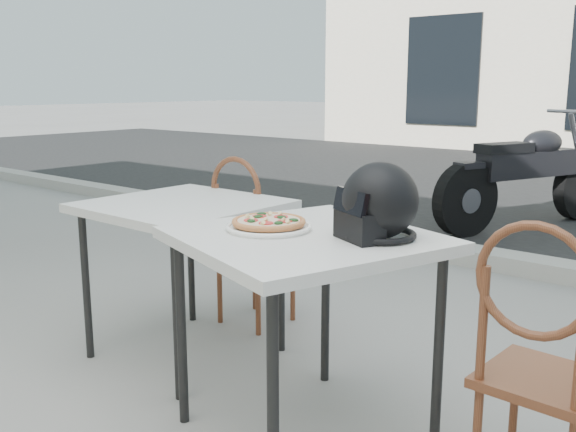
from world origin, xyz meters
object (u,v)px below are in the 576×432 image
Objects in this scene: cafe_table_main at (305,253)px; plate at (269,227)px; helmet at (378,205)px; pizza at (269,221)px; cafe_chair_main at (539,352)px; motorcycle at (528,177)px; cafe_chair_side at (247,232)px; cafe_table_side at (183,216)px.

plate is at bearing -168.64° from cafe_table_main.
helmet is at bearing 24.76° from cafe_table_main.
pizza is 1.00m from cafe_chair_main.
cafe_chair_side is at bearing -72.88° from motorcycle.
cafe_table_main is 0.94m from cafe_table_side.
motorcycle is (-0.52, 4.21, -0.32)m from plate.
plate is 1.37× the size of pizza.
cafe_table_side is 0.51m from cafe_chair_side.
cafe_chair_main reaches higher than cafe_table_main.
pizza is (0.00, 0.00, 0.02)m from plate.
helmet is (0.38, 0.14, 0.11)m from plate.
cafe_table_side is (-1.72, 0.11, 0.17)m from cafe_chair_main.
plate is 0.41× the size of cafe_chair_side.
cafe_table_side is at bearing -71.82° from motorcycle.
motorcycle is at bearing -67.67° from cafe_chair_main.
cafe_table_main is 2.67× the size of plate.
cafe_chair_side is (-0.80, 0.74, -0.27)m from plate.
helmet reaches higher than cafe_table_main.
pizza is 0.30× the size of cafe_chair_main.
cafe_table_main is 1.20m from cafe_chair_side.
cafe_table_side is at bearing 161.55° from plate.
cafe_table_side is 3.97m from motorcycle.
helmet reaches higher than pizza.
cafe_chair_main is at bearing 161.45° from cafe_chair_side.
motorcycle is (-0.52, 4.21, -0.34)m from pizza.
cafe_chair_side is (-0.95, 0.71, -0.19)m from cafe_table_main.
plate is 0.19× the size of motorcycle.
plate is at bearing -135.58° from helmet.
motorcycle is at bearing -94.63° from cafe_chair_side.
plate is 0.42× the size of cafe_chair_main.
helmet is 0.17× the size of motorcycle.
plate is at bearing 11.45° from cafe_chair_main.
cafe_chair_main is at bearing 25.80° from helmet.
cafe_chair_side is at bearing 137.44° from pizza.
plate is 0.42m from helmet.
pizza is at bearing 137.54° from cafe_chair_side.
motorcycle is at bearing 96.98° from plate.
cafe_table_side is (-0.77, 0.26, -0.10)m from plate.
cafe_chair_side is (-1.18, 0.60, -0.38)m from helmet.
helmet is 0.43× the size of cafe_table_side.
cafe_chair_main is at bearing -48.37° from motorcycle.
cafe_table_main is 0.32m from helmet.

